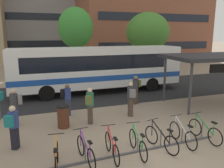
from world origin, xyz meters
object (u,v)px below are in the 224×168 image
at_px(commuter_grey_pack_3, 15,105).
at_px(parked_bicycle_green_6, 205,131).
at_px(parked_bicycle_orange_0, 57,159).
at_px(commuter_olive_pack_6, 136,88).
at_px(parked_bicycle_green_3, 138,144).
at_px(street_tree_2, 148,32).
at_px(parked_bicycle_purple_1, 86,151).
at_px(trash_bin, 63,116).
at_px(commuter_black_pack_2, 67,97).
at_px(commuter_grey_pack_5, 131,97).
at_px(parked_bicycle_black_4, 161,139).
at_px(parked_bicycle_silver_5, 183,135).
at_px(commuter_olive_pack_0, 90,103).
at_px(parked_bicycle_red_2, 112,147).
at_px(city_bus, 99,67).
at_px(transit_shelter, 219,58).
at_px(commuter_teal_pack_1, 13,125).
at_px(street_tree_1, 76,28).

bearing_deg(commuter_grey_pack_3, parked_bicycle_green_6, 149.81).
distance_m(parked_bicycle_orange_0, commuter_olive_pack_6, 7.62).
distance_m(parked_bicycle_green_3, street_tree_2, 19.62).
height_order(parked_bicycle_purple_1, trash_bin, trash_bin).
height_order(parked_bicycle_purple_1, commuter_black_pack_2, commuter_black_pack_2).
bearing_deg(commuter_black_pack_2, trash_bin, -93.25).
distance_m(parked_bicycle_green_3, commuter_olive_pack_6, 6.01).
xyz_separation_m(commuter_grey_pack_5, commuter_olive_pack_6, (1.17, 1.87, -0.03)).
bearing_deg(trash_bin, parked_bicycle_orange_0, -101.47).
xyz_separation_m(parked_bicycle_black_4, parked_bicycle_silver_5, (0.98, 0.07, 0.00)).
height_order(parked_bicycle_black_4, trash_bin, trash_bin).
xyz_separation_m(parked_bicycle_purple_1, commuter_olive_pack_0, (0.96, 3.16, 0.61)).
relative_size(trash_bin, street_tree_2, 0.16).
distance_m(parked_bicycle_red_2, commuter_black_pack_2, 4.81).
bearing_deg(parked_bicycle_purple_1, commuter_grey_pack_3, 22.67).
bearing_deg(parked_bicycle_purple_1, commuter_black_pack_2, -8.23).
xyz_separation_m(parked_bicycle_silver_5, commuter_grey_pack_5, (-0.60, 3.44, 0.64)).
xyz_separation_m(city_bus, commuter_grey_pack_5, (0.00, -5.54, -0.75)).
xyz_separation_m(parked_bicycle_purple_1, commuter_grey_pack_5, (3.15, 3.46, 0.64)).
bearing_deg(commuter_olive_pack_6, city_bus, -95.59).
bearing_deg(trash_bin, parked_bicycle_green_6, -32.32).
height_order(parked_bicycle_orange_0, parked_bicycle_purple_1, same).
xyz_separation_m(parked_bicycle_red_2, street_tree_2, (10.23, 16.74, 3.96)).
distance_m(parked_bicycle_black_4, transit_shelter, 7.59).
relative_size(commuter_teal_pack_1, trash_bin, 1.59).
bearing_deg(parked_bicycle_black_4, commuter_black_pack_2, 16.30).
xyz_separation_m(parked_bicycle_black_4, trash_bin, (-3.03, 3.23, 0.13)).
xyz_separation_m(parked_bicycle_orange_0, street_tree_2, (12.06, 16.86, 3.96)).
xyz_separation_m(parked_bicycle_green_3, parked_bicycle_black_4, (0.95, 0.04, 0.00)).
bearing_deg(street_tree_2, parked_bicycle_green_3, -118.97).
bearing_deg(parked_bicycle_orange_0, commuter_olive_pack_6, -35.59).
distance_m(parked_bicycle_purple_1, commuter_olive_pack_0, 3.36).
distance_m(commuter_teal_pack_1, street_tree_1, 16.86).
xyz_separation_m(parked_bicycle_green_3, commuter_grey_pack_5, (1.33, 3.55, 0.64)).
xyz_separation_m(parked_bicycle_green_6, street_tree_2, (6.36, 16.72, 3.96)).
bearing_deg(city_bus, parked_bicycle_purple_1, -109.33).
xyz_separation_m(commuter_olive_pack_0, commuter_teal_pack_1, (-3.18, -1.44, -0.04)).
relative_size(parked_bicycle_orange_0, parked_bicycle_silver_5, 0.99).
height_order(commuter_grey_pack_3, trash_bin, commuter_grey_pack_3).
bearing_deg(commuter_olive_pack_6, commuter_black_pack_2, -14.57).
xyz_separation_m(city_bus, parked_bicycle_red_2, (-2.25, -9.02, -1.39)).
relative_size(commuter_olive_pack_6, street_tree_2, 0.26).
xyz_separation_m(parked_bicycle_black_4, commuter_black_pack_2, (-2.62, 4.75, 0.57)).
height_order(parked_bicycle_green_3, commuter_teal_pack_1, commuter_teal_pack_1).
bearing_deg(parked_bicycle_red_2, trash_bin, 23.86).
distance_m(parked_bicycle_silver_5, commuter_grey_pack_3, 7.28).
height_order(commuter_grey_pack_3, commuter_olive_pack_6, commuter_grey_pack_3).
xyz_separation_m(parked_bicycle_silver_5, commuter_black_pack_2, (-3.60, 4.67, 0.57)).
bearing_deg(trash_bin, street_tree_1, 76.33).
height_order(parked_bicycle_red_2, parked_bicycle_green_3, same).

